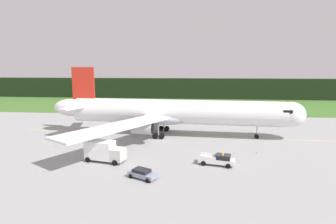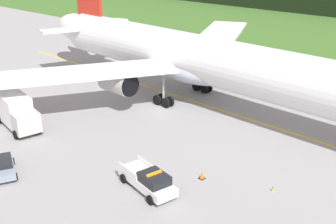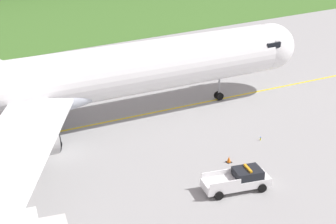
{
  "view_description": "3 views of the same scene",
  "coord_description": "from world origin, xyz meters",
  "px_view_note": "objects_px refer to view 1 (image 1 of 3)",
  "views": [
    {
      "loc": [
        6.8,
        -53.89,
        15.33
      ],
      "look_at": [
        0.97,
        5.45,
        5.2
      ],
      "focal_mm": 28.21,
      "sensor_mm": 36.0,
      "label": 1
    },
    {
      "loc": [
        31.08,
        -34.25,
        18.25
      ],
      "look_at": [
        4.88,
        -4.37,
        2.32
      ],
      "focal_mm": 46.18,
      "sensor_mm": 36.0,
      "label": 2
    },
    {
      "loc": [
        -13.81,
        -44.48,
        24.27
      ],
      "look_at": [
        8.37,
        -5.88,
        4.7
      ],
      "focal_mm": 58.69,
      "sensor_mm": 36.0,
      "label": 3
    }
  ],
  "objects_px": {
    "catering_truck": "(104,151)",
    "ops_pickup_truck": "(218,160)",
    "apron_cone": "(228,155)",
    "airliner": "(173,112)",
    "staff_car": "(143,173)"
  },
  "relations": [
    {
      "from": "airliner",
      "to": "catering_truck",
      "type": "distance_m",
      "value": 20.94
    },
    {
      "from": "airliner",
      "to": "catering_truck",
      "type": "xyz_separation_m",
      "value": [
        -9.83,
        -18.15,
        -3.5
      ]
    },
    {
      "from": "airliner",
      "to": "ops_pickup_truck",
      "type": "bearing_deg",
      "value": -64.25
    },
    {
      "from": "staff_car",
      "to": "apron_cone",
      "type": "relative_size",
      "value": 7.36
    },
    {
      "from": "airliner",
      "to": "apron_cone",
      "type": "distance_m",
      "value": 18.19
    },
    {
      "from": "ops_pickup_truck",
      "to": "catering_truck",
      "type": "height_order",
      "value": "catering_truck"
    },
    {
      "from": "ops_pickup_truck",
      "to": "staff_car",
      "type": "height_order",
      "value": "ops_pickup_truck"
    },
    {
      "from": "catering_truck",
      "to": "airliner",
      "type": "bearing_deg",
      "value": 61.55
    },
    {
      "from": "ops_pickup_truck",
      "to": "apron_cone",
      "type": "xyz_separation_m",
      "value": [
        2.05,
        4.18,
        -0.61
      ]
    },
    {
      "from": "staff_car",
      "to": "apron_cone",
      "type": "height_order",
      "value": "staff_car"
    },
    {
      "from": "catering_truck",
      "to": "apron_cone",
      "type": "height_order",
      "value": "catering_truck"
    },
    {
      "from": "airliner",
      "to": "ops_pickup_truck",
      "type": "distance_m",
      "value": 20.45
    },
    {
      "from": "catering_truck",
      "to": "ops_pickup_truck",
      "type": "bearing_deg",
      "value": 0.51
    },
    {
      "from": "apron_cone",
      "to": "staff_car",
      "type": "bearing_deg",
      "value": -141.55
    },
    {
      "from": "catering_truck",
      "to": "staff_car",
      "type": "xyz_separation_m",
      "value": [
        7.58,
        -5.97,
        -1.1
      ]
    }
  ]
}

